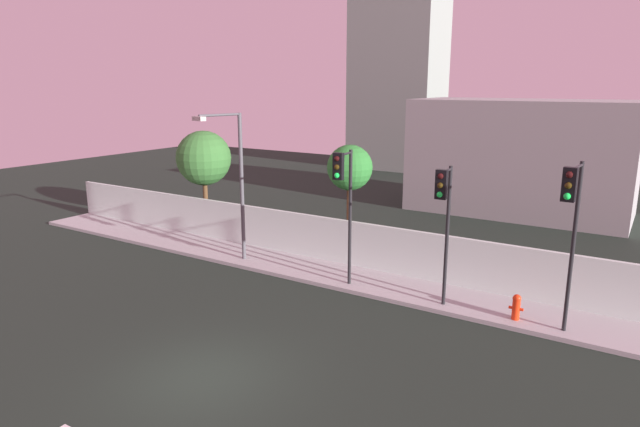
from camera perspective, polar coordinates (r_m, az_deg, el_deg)
name	(u,v)px	position (r m, az deg, el deg)	size (l,w,h in m)	color
ground_plane	(203,378)	(14.81, -12.06, -16.43)	(80.00, 80.00, 0.00)	black
sidewalk	(358,280)	(20.81, 3.96, -6.94)	(36.00, 2.40, 0.15)	#A7A7A7
perimeter_wall	(374,247)	(21.59, 5.64, -3.49)	(36.00, 0.18, 1.80)	silver
traffic_light_left	(444,208)	(17.41, 12.79, 0.55)	(0.35, 1.18, 4.63)	black
traffic_light_center	(344,190)	(18.81, 2.51, 2.41)	(0.36, 1.27, 4.92)	black
traffic_light_right	(571,215)	(16.30, 24.72, -0.10)	(0.35, 1.67, 5.06)	black
street_lamp_curbside	(235,174)	(22.20, -8.83, 4.12)	(0.84, 2.05, 6.03)	#4C4C51
fire_hydrant	(516,306)	(18.19, 19.78, -9.07)	(0.44, 0.26, 0.82)	red
roadside_tree_leftmost	(204,158)	(27.82, -12.03, 5.64)	(2.71, 2.71, 5.05)	brown
roadside_tree_midleft	(350,169)	(22.82, 3.12, 4.68)	(1.90, 1.90, 4.85)	brown
low_building_distant	(521,157)	(33.48, 20.25, 5.56)	(11.87, 6.00, 6.42)	#9A9A9A
tower_on_skyline	(399,35)	(49.07, 8.26, 17.97)	(7.39, 5.00, 22.66)	gray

